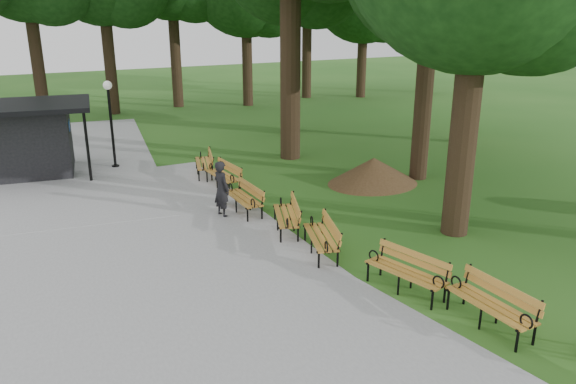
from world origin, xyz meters
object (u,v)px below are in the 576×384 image
bench_1 (490,305)px  bench_2 (406,272)px  person (222,189)px  kiosk (23,139)px  bench_5 (243,198)px  bench_7 (204,163)px  dirt_mound (373,171)px  bench_6 (223,176)px  bench_3 (321,237)px  bench_4 (286,216)px  lamp_post (110,106)px

bench_1 → bench_2: same height
person → kiosk: 8.76m
bench_5 → bench_7: size_ratio=1.00×
person → dirt_mound: bearing=-97.7°
bench_2 → bench_6: 8.51m
bench_1 → kiosk: bearing=-156.4°
bench_2 → bench_3: size_ratio=1.00×
bench_1 → bench_3: bearing=-166.2°
kiosk → bench_7: kiosk is taller
bench_1 → bench_4: same height
bench_2 → bench_5: (-0.91, 6.03, 0.00)m
bench_5 → person: bearing=-90.0°
lamp_post → kiosk: bearing=166.6°
person → kiosk: kiosk is taller
dirt_mound → bench_6: size_ratio=1.43×
person → dirt_mound: (5.76, 0.43, -0.37)m
bench_5 → bench_7: same height
dirt_mound → bench_3: (-4.72, -4.02, -0.01)m
lamp_post → bench_5: bearing=-72.8°
bench_4 → bench_1: bearing=32.5°
dirt_mound → lamp_post: bearing=138.5°
kiosk → bench_5: 9.15m
lamp_post → bench_4: size_ratio=1.71×
bench_1 → dirt_mound: bearing=156.6°
person → dirt_mound: 5.79m
bench_6 → bench_7: 1.78m
person → bench_5: bearing=-103.7°
bench_5 → lamp_post: bearing=-161.0°
bench_4 → bench_7: size_ratio=1.00×
bench_5 → bench_4: bearing=13.1°
bench_7 → dirt_mound: bearing=68.5°
dirt_mound → bench_2: (-4.20, -6.48, -0.01)m
lamp_post → bench_6: 5.41m
bench_3 → bench_5: 3.60m
dirt_mound → bench_2: bearing=-122.9°
bench_1 → bench_4: 6.04m
bench_2 → bench_7: bearing=170.5°
kiosk → bench_6: bearing=-32.7°
kiosk → bench_3: (5.46, -11.13, -0.85)m
bench_4 → bench_6: bearing=-157.4°
person → bench_2: size_ratio=0.87×
bench_3 → person: bearing=-143.7°
bench_4 → bench_7: same height
person → bench_5: 0.75m
dirt_mound → bench_4: dirt_mound is taller
bench_2 → bench_6: same height
lamp_post → bench_3: (2.51, -10.43, -1.89)m
bench_7 → bench_1: bearing=22.0°
person → bench_2: bearing=-177.5°
person → bench_1: bearing=-177.6°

